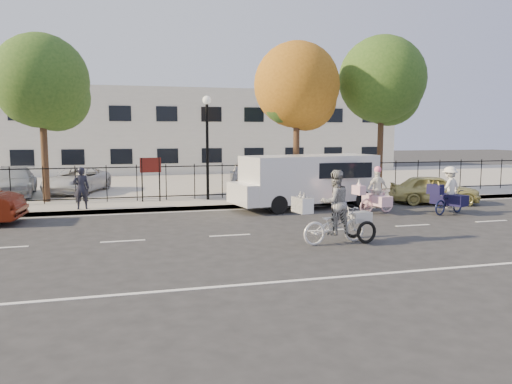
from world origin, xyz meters
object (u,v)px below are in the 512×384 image
object	(u,v)px
zebra_trike	(335,215)
lot_car_b	(77,180)
bull_bike	(449,195)
white_van	(307,179)
pedestrian	(81,188)
lamppost	(207,129)
unicorn_bike	(376,196)
lot_car_a	(13,182)
lot_car_d	(248,176)
gold_sedan	(434,189)

from	to	relation	value
zebra_trike	lot_car_b	xyz separation A→B (m)	(-7.56, 12.58, -0.03)
zebra_trike	bull_bike	xyz separation A→B (m)	(6.02, 3.42, -0.07)
white_van	pedestrian	xyz separation A→B (m)	(-8.53, 0.90, -0.21)
lamppost	unicorn_bike	distance (m)	7.44
bull_bike	pedestrian	size ratio (longest dim) A/B	1.23
zebra_trike	pedestrian	xyz separation A→B (m)	(-6.96, 7.13, 0.17)
lot_car_b	unicorn_bike	bearing A→B (deg)	-17.47
lot_car_a	white_van	bearing A→B (deg)	-31.09
lot_car_b	lot_car_d	world-z (taller)	lot_car_d
bull_bike	white_van	size ratio (longest dim) A/B	0.31
lamppost	white_van	distance (m)	4.69
white_van	lot_car_a	bearing A→B (deg)	143.18
gold_sedan	lot_car_d	bearing A→B (deg)	70.83
gold_sedan	lot_car_b	distance (m)	16.12
gold_sedan	unicorn_bike	bearing A→B (deg)	134.97
lot_car_a	lot_car_d	xyz separation A→B (m)	(10.64, -0.77, 0.10)
white_van	bull_bike	bearing A→B (deg)	-42.61
zebra_trike	pedestrian	bearing A→B (deg)	35.25
unicorn_bike	bull_bike	distance (m)	2.62
pedestrian	lot_car_a	xyz separation A→B (m)	(-3.25, 4.96, -0.16)
lamppost	lot_car_a	xyz separation A→B (m)	(-8.20, 3.56, -2.33)
unicorn_bike	lot_car_a	xyz separation A→B (m)	(-13.73, 7.88, 0.13)
zebra_trike	lot_car_b	distance (m)	14.68
white_van	unicorn_bike	bearing A→B (deg)	-56.57
zebra_trike	pedestrian	size ratio (longest dim) A/B	1.48
lamppost	white_van	size ratio (longest dim) A/B	0.71
unicorn_bike	lot_car_d	world-z (taller)	unicorn_bike
unicorn_bike	white_van	bearing A→B (deg)	34.12
white_van	lot_car_a	distance (m)	13.16
lamppost	gold_sedan	bearing A→B (deg)	-16.45
lamppost	pedestrian	size ratio (longest dim) A/B	2.76
gold_sedan	zebra_trike	bearing A→B (deg)	149.78
unicorn_bike	lot_car_a	distance (m)	15.83
lot_car_b	zebra_trike	bearing A→B (deg)	-39.36
zebra_trike	lot_car_a	bearing A→B (deg)	31.12
white_van	lot_car_d	bearing A→B (deg)	92.31
unicorn_bike	pedestrian	size ratio (longest dim) A/B	1.13
unicorn_bike	lot_car_d	distance (m)	7.76
zebra_trike	bull_bike	size ratio (longest dim) A/B	1.21
lamppost	bull_bike	size ratio (longest dim) A/B	2.24
lot_car_a	lot_car_b	world-z (taller)	lot_car_a
unicorn_bike	gold_sedan	size ratio (longest dim) A/B	0.50
lot_car_b	lot_car_d	bearing A→B (deg)	10.65
lot_car_b	bull_bike	bearing A→B (deg)	-14.35
bull_bike	lot_car_b	xyz separation A→B (m)	(-13.59, 9.16, 0.04)
lamppost	gold_sedan	xyz separation A→B (m)	(9.10, -2.69, -2.50)
pedestrian	lot_car_b	bearing A→B (deg)	-89.39
gold_sedan	lot_car_a	distance (m)	18.39
lot_car_a	unicorn_bike	bearing A→B (deg)	-34.52
zebra_trike	gold_sedan	world-z (taller)	zebra_trike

